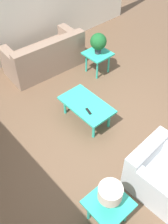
# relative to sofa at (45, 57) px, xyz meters

# --- Properties ---
(ground_plane) EXTENTS (14.00, 14.00, 0.00)m
(ground_plane) POSITION_rel_sofa_xyz_m (-2.27, 0.31, -0.32)
(ground_plane) COLOR brown
(wall_right) EXTENTS (0.12, 7.20, 2.70)m
(wall_right) POSITION_rel_sofa_xyz_m (0.79, 0.31, 1.03)
(wall_right) COLOR silver
(wall_right) RESTS_ON ground_plane
(sofa) EXTENTS (0.91, 1.77, 0.82)m
(sofa) POSITION_rel_sofa_xyz_m (0.00, 0.00, 0.00)
(sofa) COLOR gray
(sofa) RESTS_ON ground_plane
(armchair) EXTENTS (0.96, 0.90, 0.70)m
(armchair) POSITION_rel_sofa_xyz_m (-3.56, 0.47, -0.04)
(armchair) COLOR silver
(armchair) RESTS_ON ground_plane
(coffee_table) EXTENTS (0.99, 0.57, 0.41)m
(coffee_table) POSITION_rel_sofa_xyz_m (-1.81, 0.38, 0.04)
(coffee_table) COLOR #2DB79E
(coffee_table) RESTS_ON ground_plane
(side_table_plant) EXTENTS (0.53, 0.53, 0.49)m
(side_table_plant) POSITION_rel_sofa_xyz_m (-0.86, -0.81, 0.10)
(side_table_plant) COLOR #2DB79E
(side_table_plant) RESTS_ON ground_plane
(side_table_lamp) EXTENTS (0.53, 0.53, 0.49)m
(side_table_lamp) POSITION_rel_sofa_xyz_m (-3.41, 1.44, 0.10)
(side_table_lamp) COLOR #2DB79E
(side_table_lamp) RESTS_ON ground_plane
(potted_plant) EXTENTS (0.35, 0.35, 0.46)m
(potted_plant) POSITION_rel_sofa_xyz_m (-0.86, -0.81, 0.44)
(potted_plant) COLOR #333338
(potted_plant) RESTS_ON side_table_plant
(table_lamp) EXTENTS (0.30, 0.30, 0.37)m
(table_lamp) POSITION_rel_sofa_xyz_m (-3.41, 1.44, 0.42)
(table_lamp) COLOR #333333
(table_lamp) RESTS_ON side_table_lamp
(remote_control) EXTENTS (0.16, 0.08, 0.02)m
(remote_control) POSITION_rel_sofa_xyz_m (-1.98, 0.49, 0.09)
(remote_control) COLOR black
(remote_control) RESTS_ON coffee_table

